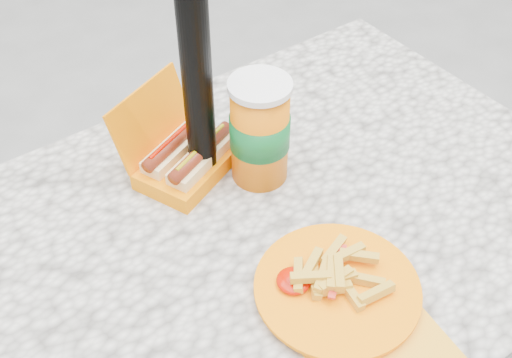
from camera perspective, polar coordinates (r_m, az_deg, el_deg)
picnic_table at (r=1.15m, az=0.00°, el=-7.85°), size 1.20×0.80×0.75m
hotdog_box at (r=1.15m, az=-6.22°, el=2.08°), size 0.23×0.22×0.15m
fries_plate at (r=0.98m, az=7.40°, el=-9.89°), size 0.25×0.35×0.05m
soda_cup at (r=1.09m, az=0.34°, el=4.29°), size 0.11×0.11×0.20m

